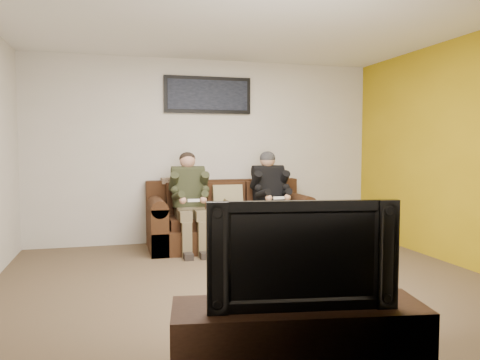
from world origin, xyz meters
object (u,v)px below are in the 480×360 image
object	(u,v)px
person_right	(271,193)
cat	(240,208)
sofa	(228,221)
framed_poster	(208,95)
tv_stand	(298,343)
television	(299,252)
person_left	(190,196)

from	to	relation	value
person_right	cat	size ratio (longest dim) A/B	1.98
sofa	person_right	size ratio (longest dim) A/B	1.68
person_right	sofa	bearing A→B (deg)	162.03
person_right	framed_poster	xyz separation A→B (m)	(-0.76, 0.57, 1.37)
sofa	tv_stand	size ratio (longest dim) A/B	1.51
sofa	television	xyz separation A→B (m)	(-0.50, -3.78, 0.42)
person_right	framed_poster	world-z (taller)	framed_poster
person_left	television	bearing A→B (deg)	-88.97
person_right	television	size ratio (longest dim) A/B	1.22
framed_poster	television	bearing A→B (deg)	-94.08
person_left	person_right	bearing A→B (deg)	0.02
sofa	framed_poster	bearing A→B (deg)	117.27
person_right	cat	xyz separation A→B (m)	(-0.44, -0.01, -0.19)
framed_poster	television	xyz separation A→B (m)	(-0.30, -4.17, -1.34)
sofa	cat	distance (m)	0.30
person_left	cat	size ratio (longest dim) A/B	1.96
person_right	television	world-z (taller)	person_right
cat	television	size ratio (longest dim) A/B	0.62
person_right	tv_stand	distance (m)	3.78
person_right	tv_stand	bearing A→B (deg)	-106.41
person_left	cat	world-z (taller)	person_left
cat	tv_stand	distance (m)	3.65
cat	sofa	bearing A→B (deg)	123.14
sofa	person_right	bearing A→B (deg)	-17.97
sofa	cat	xyz separation A→B (m)	(0.12, -0.19, 0.20)
cat	framed_poster	distance (m)	1.70
sofa	person_right	world-z (taller)	person_right
person_left	tv_stand	world-z (taller)	person_left
cat	framed_poster	xyz separation A→B (m)	(-0.32, 0.58, 1.56)
person_right	cat	bearing A→B (deg)	-178.97
tv_stand	television	size ratio (longest dim) A/B	1.36
cat	person_left	bearing A→B (deg)	179.38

